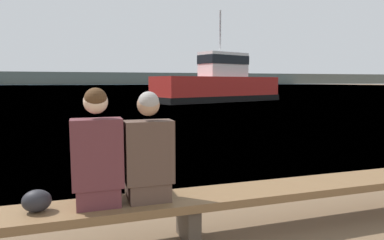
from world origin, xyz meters
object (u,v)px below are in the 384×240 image
at_px(person_left, 97,157).
at_px(person_right, 148,156).
at_px(shopping_bag, 37,201).
at_px(tugboat_red, 219,86).
at_px(bench_main, 188,204).

distance_m(person_left, person_right, 0.43).
distance_m(person_right, shopping_bag, 0.97).
bearing_deg(shopping_bag, person_right, -0.47).
xyz_separation_m(person_right, tugboat_red, (9.23, 20.79, 0.32)).
relative_size(bench_main, shopping_bag, 32.41).
height_order(bench_main, person_right, person_right).
bearing_deg(tugboat_red, shopping_bag, 135.27).
height_order(bench_main, shopping_bag, shopping_bag).
height_order(person_left, person_right, person_left).
bearing_deg(person_right, shopping_bag, 179.53).
distance_m(shopping_bag, tugboat_red, 23.13).
height_order(bench_main, person_left, person_left).
relative_size(bench_main, tugboat_red, 0.69).
xyz_separation_m(bench_main, shopping_bag, (-1.28, 0.02, 0.16)).
relative_size(bench_main, person_right, 7.62).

